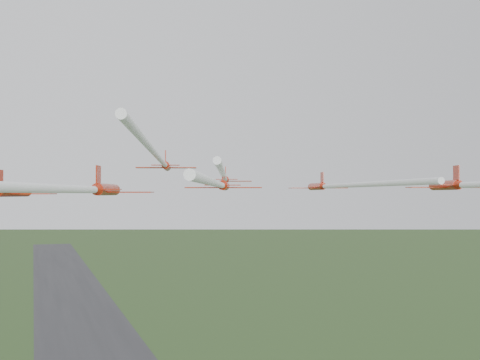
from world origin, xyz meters
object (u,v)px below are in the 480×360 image
object	(u,v)px
jet_row2_left	(161,160)
jet_lead	(224,177)
jet_row4_left	(69,189)
jet_row3_right	(471,184)
jet_row2_right	(337,186)
jet_row3_mid	(220,184)

from	to	relation	value
jet_row2_left	jet_lead	bearing A→B (deg)	58.04
jet_row4_left	jet_lead	bearing A→B (deg)	73.92
jet_row3_right	jet_row4_left	bearing A→B (deg)	-147.79
jet_row3_right	jet_row2_right	bearing A→B (deg)	151.53
jet_row4_left	jet_row2_left	bearing A→B (deg)	80.85
jet_row2_left	jet_row4_left	distance (m)	24.49
jet_row3_mid	jet_row2_left	bearing A→B (deg)	136.28
jet_row2_left	jet_row4_left	xyz separation A→B (m)	(-10.68, -21.79, -3.33)
jet_lead	jet_row3_mid	bearing A→B (deg)	-90.79
jet_row2_left	jet_row3_right	bearing A→B (deg)	-2.76
jet_row2_left	jet_row3_right	world-z (taller)	jet_row2_left
jet_row3_mid	jet_row3_right	xyz separation A→B (m)	(28.24, -1.07, 0.09)
jet_row2_right	jet_row3_mid	size ratio (longest dim) A/B	0.95
jet_lead	jet_row4_left	world-z (taller)	jet_lead
jet_row2_left	jet_row4_left	world-z (taller)	jet_row2_left
jet_row3_right	jet_lead	bearing A→B (deg)	155.52
jet_row2_right	jet_row4_left	world-z (taller)	jet_row2_right
jet_row3_right	jet_row4_left	distance (m)	45.10
jet_row3_mid	jet_row4_left	xyz separation A→B (m)	(-15.05, -13.69, -0.57)
jet_row2_right	jet_row3_right	world-z (taller)	jet_row3_right
jet_row3_mid	jet_row3_right	bearing A→B (deg)	15.74
jet_row2_right	jet_row4_left	distance (m)	39.90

